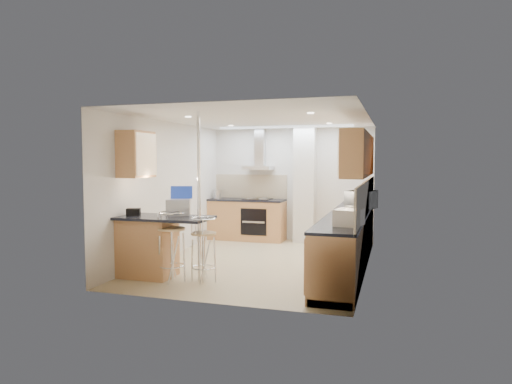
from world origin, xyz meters
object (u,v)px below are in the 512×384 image
(bar_stool_end, at_px, (204,250))
(bar_stool_near, at_px, (172,246))
(laptop, at_px, (178,207))
(microwave, at_px, (361,200))
(bread_bin, at_px, (349,217))

(bar_stool_end, bearing_deg, bar_stool_near, 116.90)
(bar_stool_end, bearing_deg, laptop, 77.44)
(microwave, bearing_deg, bar_stool_end, 151.75)
(bar_stool_near, relative_size, bread_bin, 2.50)
(microwave, relative_size, bread_bin, 1.44)
(bar_stool_near, xyz_separation_m, bread_bin, (2.55, 0.15, 0.51))
(microwave, xyz_separation_m, bar_stool_near, (-2.56, -2.23, -0.56))
(laptop, relative_size, bar_stool_end, 0.37)
(bread_bin, bearing_deg, laptop, -174.84)
(bar_stool_end, bearing_deg, microwave, -30.05)
(bar_stool_end, relative_size, bread_bin, 2.30)
(microwave, xyz_separation_m, bread_bin, (-0.01, -2.08, -0.06))
(laptop, xyz_separation_m, bread_bin, (2.63, -0.23, -0.03))
(microwave, height_order, bar_stool_near, microwave)
(laptop, relative_size, bar_stool_near, 0.34)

